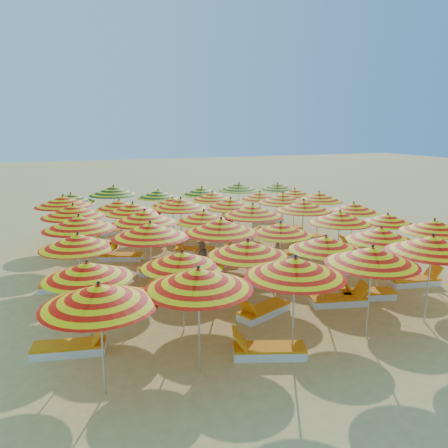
{
  "coord_description": "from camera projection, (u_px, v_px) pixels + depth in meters",
  "views": [
    {
      "loc": [
        -6.08,
        -15.1,
        5.32
      ],
      "look_at": [
        0.0,
        0.5,
        1.6
      ],
      "focal_mm": 35.0,
      "sensor_mm": 36.0,
      "label": 1
    }
  ],
  "objects": [
    {
      "name": "lounger_4",
      "position": [
        366.0,
        294.0,
        13.84
      ],
      "size": [
        1.82,
        1.01,
        0.69
      ],
      "rotation": [
        0.0,
        0.0,
        2.88
      ],
      "color": "white",
      "rests_on": "ground"
    },
    {
      "name": "umbrella_41",
      "position": [
        277.0,
        187.0,
        24.82
      ],
      "size": [
        2.45,
        2.45,
        2.28
      ],
      "color": "silver",
      "rests_on": "ground"
    },
    {
      "name": "lounger_2",
      "position": [
        263.0,
        311.0,
        12.55
      ],
      "size": [
        1.82,
        1.19,
        0.69
      ],
      "rotation": [
        0.0,
        0.0,
        3.53
      ],
      "color": "white",
      "rests_on": "ground"
    },
    {
      "name": "lounger_14",
      "position": [
        290.0,
        254.0,
        18.24
      ],
      "size": [
        1.82,
        1.2,
        0.69
      ],
      "rotation": [
        0.0,
        0.0,
        0.4
      ],
      "color": "white",
      "rests_on": "ground"
    },
    {
      "name": "umbrella_9",
      "position": [
        326.0,
        243.0,
        12.77
      ],
      "size": [
        2.53,
        2.53,
        2.27
      ],
      "color": "silver",
      "rests_on": "ground"
    },
    {
      "name": "beachgoer_b",
      "position": [
        202.0,
        258.0,
        15.98
      ],
      "size": [
        0.58,
        0.69,
        1.26
      ],
      "primitive_type": "imported",
      "rotation": [
        0.0,
        0.0,
        4.89
      ],
      "color": "tan",
      "rests_on": "ground"
    },
    {
      "name": "lounger_0",
      "position": [
        267.0,
        350.0,
        10.34
      ],
      "size": [
        1.83,
        1.13,
        0.69
      ],
      "rotation": [
        0.0,
        0.0,
        2.8
      ],
      "color": "white",
      "rests_on": "ground"
    },
    {
      "name": "umbrella_22",
      "position": [
        304.0,
        206.0,
        17.91
      ],
      "size": [
        3.0,
        3.0,
        2.47
      ],
      "color": "silver",
      "rests_on": "ground"
    },
    {
      "name": "umbrella_33",
      "position": [
        212.0,
        196.0,
        21.27
      ],
      "size": [
        2.88,
        2.88,
        2.31
      ],
      "color": "silver",
      "rests_on": "ground"
    },
    {
      "name": "umbrella_2",
      "position": [
        295.0,
        267.0,
        9.99
      ],
      "size": [
        2.52,
        2.52,
        2.48
      ],
      "color": "silver",
      "rests_on": "ground"
    },
    {
      "name": "umbrella_11",
      "position": [
        434.0,
        226.0,
        14.72
      ],
      "size": [
        2.94,
        2.94,
        2.34
      ],
      "color": "silver",
      "rests_on": "ground"
    },
    {
      "name": "lounger_11",
      "position": [
        68.0,
        285.0,
        14.61
      ],
      "size": [
        1.78,
        0.75,
        0.69
      ],
      "rotation": [
        0.0,
        0.0,
        -0.1
      ],
      "color": "white",
      "rests_on": "ground"
    },
    {
      "name": "umbrella_18",
      "position": [
        79.0,
        223.0,
        14.43
      ],
      "size": [
        2.88,
        2.88,
        2.54
      ],
      "color": "silver",
      "rests_on": "ground"
    },
    {
      "name": "lounger_9",
      "position": [
        265.0,
        280.0,
        15.05
      ],
      "size": [
        1.81,
        0.89,
        0.69
      ],
      "rotation": [
        0.0,
        0.0,
        -0.19
      ],
      "color": "white",
      "rests_on": "ground"
    },
    {
      "name": "lounger_3",
      "position": [
        340.0,
        300.0,
        13.35
      ],
      "size": [
        1.82,
        0.97,
        0.69
      ],
      "rotation": [
        0.0,
        0.0,
        -0.24
      ],
      "color": "white",
      "rests_on": "ground"
    },
    {
      "name": "lounger_21",
      "position": [
        162.0,
        240.0,
        20.39
      ],
      "size": [
        1.83,
        1.09,
        0.69
      ],
      "rotation": [
        0.0,
        0.0,
        3.46
      ],
      "color": "white",
      "rests_on": "ground"
    },
    {
      "name": "lounger_22",
      "position": [
        201.0,
        233.0,
        21.72
      ],
      "size": [
        1.78,
        0.75,
        0.69
      ],
      "rotation": [
        0.0,
        0.0,
        0.1
      ],
      "color": "white",
      "rests_on": "ground"
    },
    {
      "name": "lounger_5",
      "position": [
        416.0,
        281.0,
        15.02
      ],
      "size": [
        1.81,
        0.89,
        0.69
      ],
      "rotation": [
        0.0,
        0.0,
        -0.18
      ],
      "color": "white",
      "rests_on": "ground"
    },
    {
      "name": "umbrella_27",
      "position": [
        231.0,
        203.0,
        18.77
      ],
      "size": [
        2.31,
        2.31,
        2.41
      ],
      "color": "silver",
      "rests_on": "ground"
    },
    {
      "name": "umbrella_29",
      "position": [
        319.0,
        197.0,
        20.64
      ],
      "size": [
        2.58,
        2.58,
        2.4
      ],
      "color": "silver",
      "rests_on": "ground"
    },
    {
      "name": "umbrella_36",
      "position": [
        71.0,
        198.0,
        20.7
      ],
      "size": [
        2.65,
        2.65,
        2.32
      ],
      "color": "silver",
      "rests_on": "ground"
    },
    {
      "name": "lounger_24",
      "position": [
        285.0,
        228.0,
        22.79
      ],
      "size": [
        1.83,
        1.09,
        0.69
      ],
      "rotation": [
        0.0,
        0.0,
        2.83
      ],
      "color": "white",
      "rests_on": "ground"
    },
    {
      "name": "umbrella_17",
      "position": [
        387.0,
        219.0,
        16.5
      ],
      "size": [
        2.36,
        2.36,
        2.19
      ],
      "color": "silver",
      "rests_on": "ground"
    },
    {
      "name": "umbrella_40",
      "position": [
        239.0,
        187.0,
        23.99
      ],
      "size": [
        2.66,
        2.66,
        2.4
      ],
      "color": "silver",
      "rests_on": "ground"
    },
    {
      "name": "lounger_12",
      "position": [
        162.0,
        269.0,
        16.28
      ],
      "size": [
        1.76,
        0.66,
        0.69
      ],
      "rotation": [
        0.0,
        0.0,
        0.05
      ],
      "color": "white",
      "rests_on": "ground"
    },
    {
      "name": "umbrella_30",
      "position": [
        63.0,
        201.0,
        18.65
      ],
      "size": [
        2.98,
        2.98,
        2.54
      ],
      "color": "silver",
      "rests_on": "ground"
    },
    {
      "name": "umbrella_14",
      "position": [
        221.0,
        226.0,
        13.93
      ],
      "size": [
        2.64,
        2.64,
        2.54
      ],
      "color": "silver",
      "rests_on": "ground"
    },
    {
      "name": "lounger_18",
      "position": [
        242.0,
        247.0,
        19.23
      ],
      "size": [
        1.78,
        0.74,
        0.69
      ],
      "rotation": [
        0.0,
        0.0,
        3.05
      ],
      "color": "white",
      "rests_on": "ground"
    },
    {
      "name": "umbrella_28",
      "position": [
        283.0,
        198.0,
        19.86
      ],
      "size": [
        2.74,
        2.74,
        2.45
      ],
      "color": "silver",
      "rests_on": "ground"
    },
    {
      "name": "beachgoer_a",
      "position": [
        278.0,
        261.0,
        15.59
      ],
      "size": [
        0.55,
        0.45,
        1.3
      ],
      "primitive_type": "imported",
      "rotation": [
        0.0,
        0.0,
        5.95
      ],
      "color": "tan",
      "rests_on": "ground"
    },
    {
      "name": "lounger_17",
      "position": [
        194.0,
        250.0,
        18.73
      ],
      "size": [
        1.82,
        1.23,
        0.69
      ],
      "rotation": [
        0.0,
        0.0,
        2.72
      ],
      "color": "white",
      "rests_on": "ground"
    },
    {
      "name": "umbrella_25",
      "position": [
        133.0,
        208.0,
        17.56
      ],
      "size": [
        2.92,
        2.92,
        2.42
      ],
      "color": "silver",
      "rests_on": "ground"
    },
    {
      "name": "umbrella_21",
      "position": [
        253.0,
        210.0,
        16.7
      ],
      "size": [
        2.85,
        2.85,
        2.51
      ],
      "color": "silver",
      "rests_on": "ground"
    },
    {
      "name": "umbrella_6",
      "position": [
        87.0,
        270.0,
        10.43
      ],
      "size": [
        2.58,
        2.58,
        2.24
      ],
      "color": "silver",
      "rests_on": "ground"
    },
    {
      "name": "umbrella_7",
      "position": [
        182.0,
        259.0,
        11.23
      ],
      "size": [
        2.68,
        2.68,
        2.26
      ],
      "color": "silver",
      "rests_on": "ground"
    },
    {
      "name": "umbrella_37",
      "position": [
        114.0,
        191.0,
        21.68
      ],
      "size": [
        2.97,
        2.97,
        2.55
      ],
      "color": "silver",
      "rests_on": "ground"
    },
    {
      "name": "umbrella_39",
      "position": [
        202.0,
        191.0,
        23.03
      ],
      "size": [
        2.29,
        2.29,
        2.3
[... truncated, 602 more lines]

